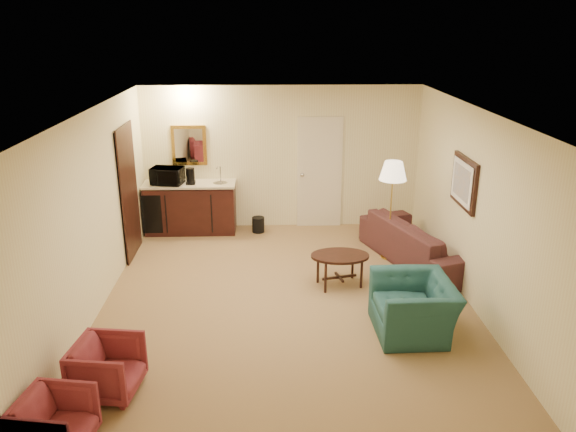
% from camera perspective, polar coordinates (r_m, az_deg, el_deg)
% --- Properties ---
extents(ground, '(6.00, 6.00, 0.00)m').
position_cam_1_polar(ground, '(7.87, -0.15, -8.45)').
color(ground, '#966C4C').
rests_on(ground, ground).
extents(room_walls, '(5.02, 6.01, 2.61)m').
position_cam_1_polar(room_walls, '(7.98, -1.03, 5.15)').
color(room_walls, '#F6ECB8').
rests_on(room_walls, ground).
extents(wetbar_cabinet, '(1.64, 0.58, 0.92)m').
position_cam_1_polar(wetbar_cabinet, '(10.30, -9.85, 0.86)').
color(wetbar_cabinet, black).
rests_on(wetbar_cabinet, ground).
extents(sofa, '(1.42, 2.40, 0.90)m').
position_cam_1_polar(sofa, '(9.10, 13.26, -1.93)').
color(sofa, black).
rests_on(sofa, ground).
extents(teal_armchair, '(0.71, 1.06, 0.91)m').
position_cam_1_polar(teal_armchair, '(7.08, 12.69, -8.16)').
color(teal_armchair, '#1E4D4C').
rests_on(teal_armchair, ground).
extents(rose_chair_near, '(0.67, 0.71, 0.65)m').
position_cam_1_polar(rose_chair_near, '(6.21, -17.89, -14.25)').
color(rose_chair_near, maroon).
rests_on(rose_chair_near, ground).
extents(rose_chair_far, '(0.64, 0.67, 0.61)m').
position_cam_1_polar(rose_chair_far, '(5.69, -22.61, -18.63)').
color(rose_chair_far, maroon).
rests_on(rose_chair_far, ground).
extents(coffee_table, '(0.95, 0.75, 0.48)m').
position_cam_1_polar(coffee_table, '(8.20, 5.26, -5.47)').
color(coffee_table, black).
rests_on(coffee_table, ground).
extents(floor_lamp, '(0.55, 0.55, 1.62)m').
position_cam_1_polar(floor_lamp, '(9.05, 10.39, 0.54)').
color(floor_lamp, gold).
rests_on(floor_lamp, ground).
extents(waste_bin, '(0.26, 0.26, 0.28)m').
position_cam_1_polar(waste_bin, '(10.24, -3.04, -0.88)').
color(waste_bin, black).
rests_on(waste_bin, ground).
extents(microwave, '(0.59, 0.40, 0.37)m').
position_cam_1_polar(microwave, '(10.13, -12.18, 4.19)').
color(microwave, black).
rests_on(microwave, wetbar_cabinet).
extents(coffee_maker, '(0.18, 0.18, 0.29)m').
position_cam_1_polar(coffee_maker, '(10.06, -9.89, 4.01)').
color(coffee_maker, black).
rests_on(coffee_maker, wetbar_cabinet).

